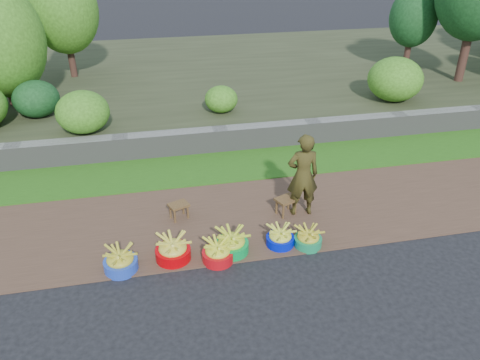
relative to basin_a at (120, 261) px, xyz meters
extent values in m
plane|color=black|center=(2.20, -0.21, -0.17)|extent=(120.00, 120.00, 0.00)
cube|color=#513829|center=(2.20, 1.04, -0.16)|extent=(80.00, 2.50, 0.02)
cube|color=#2C6717|center=(2.20, 3.04, -0.15)|extent=(80.00, 1.50, 0.04)
cube|color=slate|center=(2.20, 3.89, 0.10)|extent=(80.00, 0.35, 0.55)
cube|color=#363D24|center=(2.20, 8.79, 0.08)|extent=(80.00, 10.00, 0.50)
cylinder|color=#3F261D|center=(-1.46, 8.95, 1.00)|extent=(0.20, 0.20, 1.34)
ellipsoid|color=#448620|center=(-1.46, 8.95, 2.27)|extent=(1.98, 1.98, 2.47)
cylinder|color=#3F261D|center=(9.79, 6.16, 1.28)|extent=(0.25, 0.25, 1.91)
cylinder|color=#3F261D|center=(8.79, 7.52, 0.92)|extent=(0.19, 0.19, 1.19)
ellipsoid|color=#17481D|center=(8.79, 7.52, 1.95)|extent=(1.42, 1.42, 1.78)
cylinder|color=#3F261D|center=(-2.77, 6.67, 0.81)|extent=(0.17, 0.17, 0.96)
ellipsoid|color=#448620|center=(2.44, 5.06, 0.65)|extent=(0.81, 0.81, 0.65)
ellipsoid|color=#448620|center=(7.03, 4.98, 0.89)|extent=(1.42, 1.42, 1.13)
ellipsoid|color=#17481D|center=(-1.97, 5.67, 0.76)|extent=(1.09, 1.09, 0.87)
ellipsoid|color=#448620|center=(-0.78, 4.44, 0.80)|extent=(1.17, 1.17, 0.94)
cylinder|color=blue|center=(0.00, 0.00, -0.08)|extent=(0.52, 0.52, 0.19)
ellipsoid|color=gold|center=(0.00, 0.00, 0.06)|extent=(0.45, 0.45, 0.30)
cylinder|color=#C50006|center=(0.80, 0.09, -0.07)|extent=(0.56, 0.56, 0.20)
ellipsoid|color=gold|center=(0.80, 0.09, 0.08)|extent=(0.49, 0.49, 0.32)
cylinder|color=red|center=(1.49, -0.08, -0.08)|extent=(0.50, 0.50, 0.18)
ellipsoid|color=yellow|center=(1.49, -0.08, 0.06)|extent=(0.44, 0.44, 0.28)
cylinder|color=#01993C|center=(1.74, 0.08, -0.07)|extent=(0.55, 0.55, 0.20)
ellipsoid|color=gold|center=(1.74, 0.08, 0.08)|extent=(0.48, 0.48, 0.31)
cylinder|color=#0112D3|center=(2.55, 0.11, -0.09)|extent=(0.46, 0.46, 0.17)
ellipsoid|color=#D4D93C|center=(2.55, 0.11, 0.04)|extent=(0.41, 0.41, 0.26)
cylinder|color=#178651|center=(3.00, -0.01, -0.09)|extent=(0.46, 0.46, 0.16)
ellipsoid|color=gold|center=(3.00, -0.01, 0.04)|extent=(0.40, 0.40, 0.26)
cube|color=brown|center=(1.00, 1.22, 0.12)|extent=(0.41, 0.36, 0.04)
cylinder|color=brown|center=(0.92, 1.09, -0.02)|extent=(0.04, 0.04, 0.26)
cylinder|color=brown|center=(1.16, 1.18, -0.02)|extent=(0.04, 0.04, 0.26)
cylinder|color=brown|center=(0.85, 1.25, -0.02)|extent=(0.04, 0.04, 0.26)
cylinder|color=brown|center=(1.09, 1.34, -0.02)|extent=(0.04, 0.04, 0.26)
cube|color=brown|center=(2.91, 0.97, 0.15)|extent=(0.45, 0.40, 0.04)
cylinder|color=brown|center=(2.82, 0.82, -0.01)|extent=(0.04, 0.04, 0.28)
cylinder|color=brown|center=(3.08, 0.93, -0.01)|extent=(0.04, 0.04, 0.28)
cylinder|color=brown|center=(2.74, 1.00, -0.01)|extent=(0.04, 0.04, 0.28)
cylinder|color=brown|center=(3.00, 1.11, -0.01)|extent=(0.04, 0.04, 0.28)
imported|color=black|center=(3.18, 0.95, 0.62)|extent=(0.59, 0.41, 1.55)
camera|label=1|loc=(0.64, -5.85, 4.54)|focal=35.00mm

